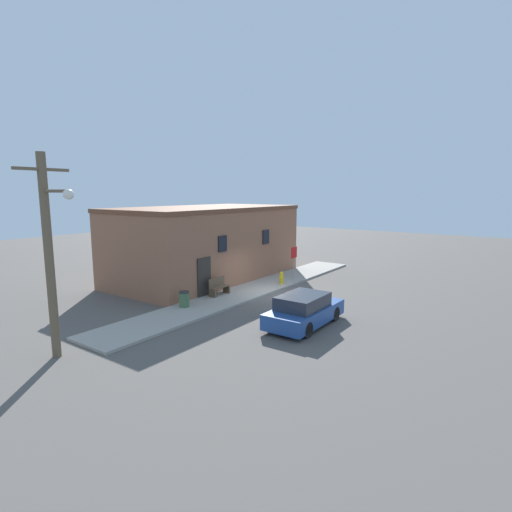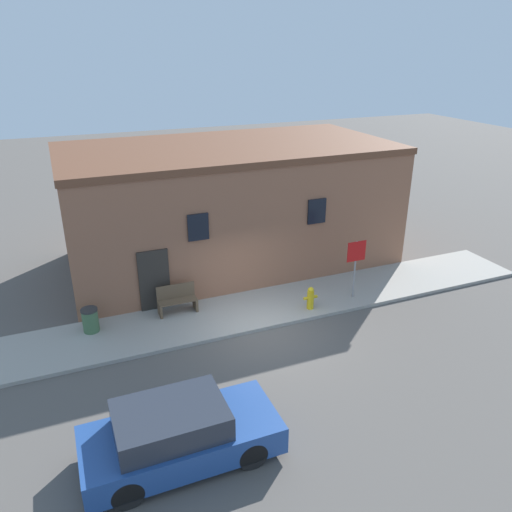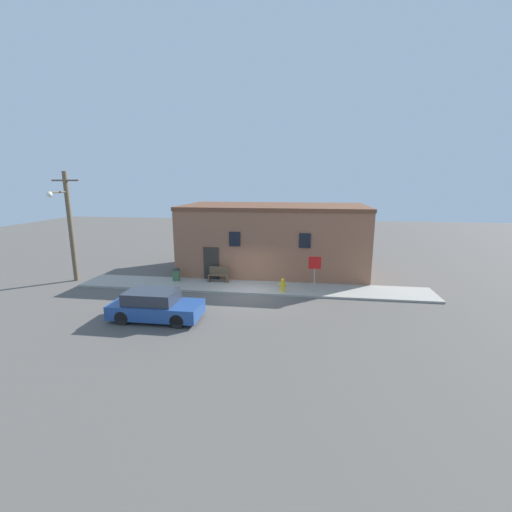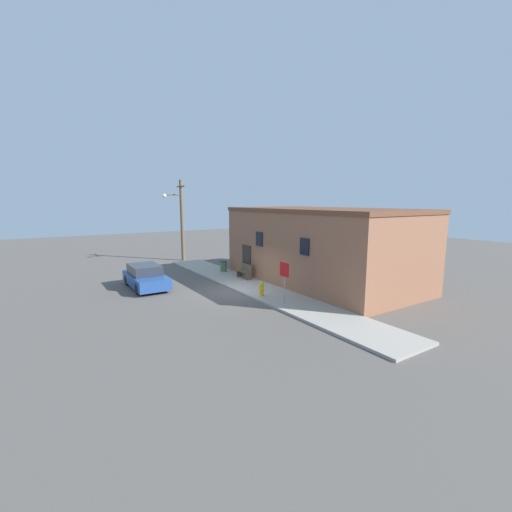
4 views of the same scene
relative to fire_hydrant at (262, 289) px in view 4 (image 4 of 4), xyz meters
The scene contains 9 objects.
ground_plane 2.07m from the fire_hydrant, 164.27° to the right, with size 80.00×80.00×0.00m, color #56514C.
sidewalk 2.11m from the fire_hydrant, 159.70° to the left, with size 21.08×2.52×0.12m.
brick_building 5.56m from the fire_hydrant, 101.01° to the left, with size 12.54×6.45×4.72m.
fire_hydrant is the anchor object (origin of this frame).
stop_sign 2.07m from the fire_hydrant, ahead, with size 0.70×0.06×2.07m.
bench 4.38m from the fire_hydrant, 160.75° to the left, with size 1.26×0.44×0.94m.
trash_bin 7.00m from the fire_hydrant, 169.34° to the left, with size 0.51×0.51×0.76m.
utility_pole 13.88m from the fire_hydrant, behind, with size 1.80×1.78×6.93m.
parked_car 7.28m from the fire_hydrant, 140.53° to the right, with size 4.16×1.80×1.38m.
Camera 4 is at (16.75, -9.41, 5.19)m, focal length 24.00 mm.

